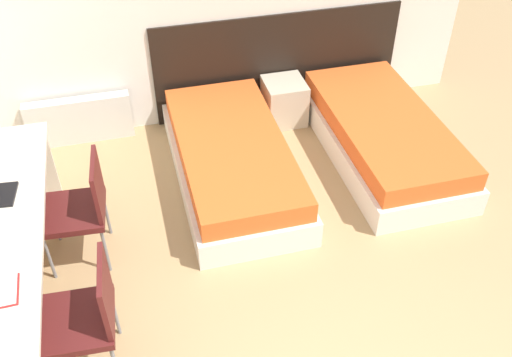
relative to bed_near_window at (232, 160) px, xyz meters
name	(u,v)px	position (x,y,z in m)	size (l,w,h in m)	color
headboard_panel	(278,63)	(0.71, 1.03, 0.31)	(2.49, 0.03, 1.03)	black
bed_near_window	(232,160)	(0.00, 0.00, 0.00)	(0.97, 1.99, 0.43)	silver
bed_near_door	(383,136)	(1.43, 0.00, 0.00)	(0.97, 1.99, 0.43)	silver
nightstand	(284,101)	(0.71, 0.79, 0.01)	(0.40, 0.41, 0.44)	beige
radiator	(80,120)	(-1.27, 0.95, 0.02)	(0.97, 0.12, 0.46)	silver
chair_near_laptop	(81,205)	(-1.25, -0.61, 0.30)	(0.49, 0.49, 0.88)	#511919
chair_near_notebook	(85,314)	(-1.25, -1.59, 0.30)	(0.48, 0.48, 0.88)	#511919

